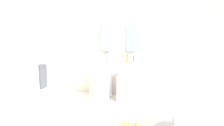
# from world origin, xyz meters

# --- Properties ---
(ground_plane) EXTENTS (4.80, 3.60, 0.04)m
(ground_plane) POSITION_xyz_m (0.00, 0.00, -0.02)
(ground_plane) COLOR silver
(rear_partition) EXTENTS (4.80, 0.10, 2.60)m
(rear_partition) POSITION_xyz_m (0.00, 1.65, 1.30)
(rear_partition) COLOR beige
(rear_partition) RESTS_ON ground_plane
(pedestal_sink_left) EXTENTS (0.43, 0.43, 0.98)m
(pedestal_sink_left) POSITION_xyz_m (-0.31, 1.25, 0.45)
(pedestal_sink_left) COLOR white
(pedestal_sink_left) RESTS_ON ground_plane
(pedestal_sink_right) EXTENTS (0.43, 0.43, 0.98)m
(pedestal_sink_right) POSITION_xyz_m (0.31, 1.25, 0.45)
(pedestal_sink_right) COLOR white
(pedestal_sink_right) RESTS_ON ground_plane
(vanity_mirror_left) EXTENTS (0.22, 0.03, 0.67)m
(vanity_mirror_left) POSITION_xyz_m (-0.31, 1.58, 1.41)
(vanity_mirror_left) COLOR #8C9EA8
(vanity_mirror_right) EXTENTS (0.22, 0.03, 0.67)m
(vanity_mirror_right) POSITION_xyz_m (0.31, 1.58, 1.41)
(vanity_mirror_right) COLOR #8C9EA8
(lounge_chair) EXTENTS (1.06, 1.06, 0.65)m
(lounge_chair) POSITION_xyz_m (1.25, 0.03, 0.35)
(lounge_chair) COLOR #B7BABF
(lounge_chair) RESTS_ON ground_plane
(towel_rack) EXTENTS (0.37, 0.22, 0.95)m
(towel_rack) POSITION_xyz_m (-1.27, 0.39, 0.63)
(towel_rack) COLOR #B7BABF
(towel_rack) RESTS_ON ground_plane
(magazine_ochre) EXTENTS (0.29, 0.25, 0.02)m
(magazine_ochre) POSITION_xyz_m (0.55, 0.05, 0.02)
(magazine_ochre) COLOR gold
(magazine_ochre) RESTS_ON area_rug
(soap_bottle_black) EXTENTS (0.05, 0.05, 0.13)m
(soap_bottle_black) POSITION_xyz_m (-0.18, 1.22, 0.94)
(soap_bottle_black) COLOR black
(soap_bottle_black) RESTS_ON pedestal_sink_left
(soap_bottle_grey) EXTENTS (0.05, 0.05, 0.14)m
(soap_bottle_grey) POSITION_xyz_m (0.19, 1.24, 0.94)
(soap_bottle_grey) COLOR #99999E
(soap_bottle_grey) RESTS_ON pedestal_sink_right
(soap_bottle_white) EXTENTS (0.04, 0.04, 0.19)m
(soap_bottle_white) POSITION_xyz_m (-0.18, 1.16, 0.97)
(soap_bottle_white) COLOR white
(soap_bottle_white) RESTS_ON pedestal_sink_left
(soap_bottle_amber) EXTENTS (0.05, 0.05, 0.17)m
(soap_bottle_amber) POSITION_xyz_m (0.32, 1.12, 0.96)
(soap_bottle_amber) COLOR #C68C38
(soap_bottle_amber) RESTS_ON pedestal_sink_right
(soap_bottle_clear) EXTENTS (0.06, 0.06, 0.20)m
(soap_bottle_clear) POSITION_xyz_m (-0.19, 1.29, 0.97)
(soap_bottle_clear) COLOR silver
(soap_bottle_clear) RESTS_ON pedestal_sink_left
(soap_bottle_blue) EXTENTS (0.04, 0.04, 0.15)m
(soap_bottle_blue) POSITION_xyz_m (0.44, 1.24, 0.95)
(soap_bottle_blue) COLOR #4C72B7
(soap_bottle_blue) RESTS_ON pedestal_sink_right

